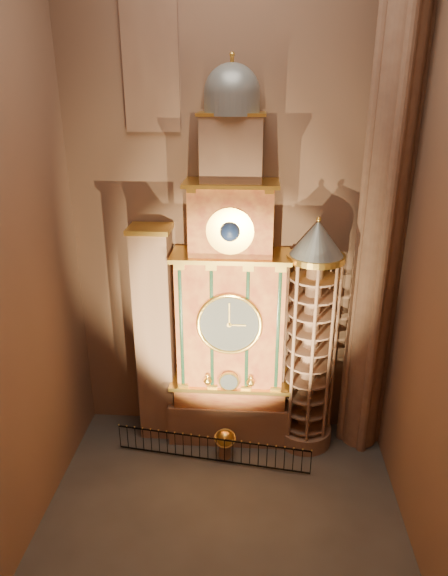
# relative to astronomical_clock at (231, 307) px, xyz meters

# --- Properties ---
(floor) EXTENTS (14.00, 14.00, 0.00)m
(floor) POSITION_rel_astronomical_clock_xyz_m (0.00, -4.96, -6.68)
(floor) COLOR #383330
(floor) RESTS_ON ground
(wall_back) EXTENTS (22.00, 0.00, 22.00)m
(wall_back) POSITION_rel_astronomical_clock_xyz_m (0.00, 1.04, 4.32)
(wall_back) COLOR #885E49
(wall_back) RESTS_ON floor
(wall_left) EXTENTS (0.00, 22.00, 22.00)m
(wall_left) POSITION_rel_astronomical_clock_xyz_m (-7.00, -4.96, 4.32)
(wall_left) COLOR #885E49
(wall_left) RESTS_ON floor
(astronomical_clock) EXTENTS (5.60, 2.41, 16.70)m
(astronomical_clock) POSITION_rel_astronomical_clock_xyz_m (0.00, 0.00, 0.00)
(astronomical_clock) COLOR #8C634C
(astronomical_clock) RESTS_ON floor
(portrait_tower) EXTENTS (1.80, 1.60, 10.20)m
(portrait_tower) POSITION_rel_astronomical_clock_xyz_m (-3.40, 0.02, -1.53)
(portrait_tower) COLOR #8C634C
(portrait_tower) RESTS_ON floor
(stair_turret) EXTENTS (2.50, 2.50, 10.80)m
(stair_turret) POSITION_rel_astronomical_clock_xyz_m (3.50, -0.26, -1.41)
(stair_turret) COLOR #8C634C
(stair_turret) RESTS_ON floor
(gothic_pier) EXTENTS (2.04, 2.04, 22.00)m
(gothic_pier) POSITION_rel_astronomical_clock_xyz_m (6.10, 0.04, 4.32)
(gothic_pier) COLOR #8C634C
(gothic_pier) RESTS_ON floor
(stained_glass_window) EXTENTS (2.20, 0.14, 5.20)m
(stained_glass_window) POSITION_rel_astronomical_clock_xyz_m (-3.20, 0.95, 9.82)
(stained_glass_window) COLOR navy
(stained_glass_window) RESTS_ON wall_back
(celestial_globe) EXTENTS (0.99, 0.93, 1.40)m
(celestial_globe) POSITION_rel_astronomical_clock_xyz_m (-0.13, -1.70, -5.84)
(celestial_globe) COLOR #8C634C
(celestial_globe) RESTS_ON floor
(iron_railing) EXTENTS (8.59, 1.23, 1.22)m
(iron_railing) POSITION_rel_astronomical_clock_xyz_m (-0.69, -2.07, -6.01)
(iron_railing) COLOR black
(iron_railing) RESTS_ON floor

